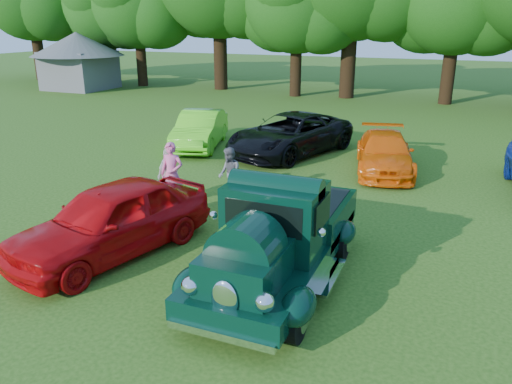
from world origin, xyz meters
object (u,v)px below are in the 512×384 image
at_px(red_convertible, 112,219).
at_px(gazebo, 78,54).
at_px(back_car_black, 290,134).
at_px(spectator_white, 168,174).
at_px(spectator_pink, 172,174).
at_px(back_car_lime, 200,130).
at_px(spectator_grey, 229,174).
at_px(hero_pickup, 280,238).
at_px(back_car_orange, 385,153).

bearing_deg(red_convertible, gazebo, 147.44).
relative_size(back_car_black, spectator_white, 3.62).
distance_m(red_convertible, spectator_white, 3.37).
xyz_separation_m(spectator_pink, gazebo, (-18.55, 17.85, 1.55)).
bearing_deg(back_car_lime, spectator_grey, -69.87).
bearing_deg(spectator_pink, gazebo, 125.80).
relative_size(red_convertible, spectator_pink, 2.66).
bearing_deg(hero_pickup, back_car_lime, 126.54).
relative_size(back_car_orange, spectator_grey, 2.87).
distance_m(red_convertible, back_car_black, 9.33).
height_order(red_convertible, spectator_pink, spectator_pink).
xyz_separation_m(back_car_black, spectator_white, (-1.46, -6.00, -0.00)).
bearing_deg(spectator_pink, hero_pickup, -44.95).
xyz_separation_m(back_car_lime, back_car_black, (3.56, 0.36, 0.04)).
bearing_deg(hero_pickup, gazebo, 137.59).
bearing_deg(hero_pickup, spectator_white, 144.96).
bearing_deg(back_car_lime, hero_pickup, -69.38).
height_order(back_car_lime, back_car_black, back_car_black).
bearing_deg(red_convertible, back_car_black, 100.47).
bearing_deg(spectator_white, spectator_grey, -64.03).
distance_m(back_car_orange, spectator_grey, 5.66).
relative_size(back_car_lime, spectator_grey, 2.86).
relative_size(red_convertible, spectator_white, 3.07).
relative_size(hero_pickup, back_car_lime, 1.21).
height_order(hero_pickup, back_car_black, hero_pickup).
relative_size(spectator_pink, gazebo, 0.27).
distance_m(back_car_lime, spectator_pink, 6.32).
bearing_deg(spectator_pink, spectator_white, 128.99).
height_order(back_car_lime, spectator_pink, spectator_pink).
bearing_deg(back_car_black, hero_pickup, -53.33).
height_order(hero_pickup, spectator_white, hero_pickup).
relative_size(back_car_black, back_car_orange, 1.25).
xyz_separation_m(hero_pickup, red_convertible, (-3.64, -0.27, -0.10)).
bearing_deg(back_car_lime, back_car_black, -10.13).
relative_size(back_car_black, spectator_pink, 3.14).
height_order(spectator_pink, spectator_white, spectator_pink).
bearing_deg(back_car_black, red_convertible, -75.69).
bearing_deg(back_car_lime, gazebo, 127.56).
bearing_deg(back_car_lime, spectator_white, -85.51).
bearing_deg(back_car_black, back_car_orange, 5.02).
distance_m(hero_pickup, spectator_white, 5.29).
xyz_separation_m(hero_pickup, back_car_lime, (-6.42, 8.67, -0.17)).
xyz_separation_m(spectator_grey, spectator_white, (-1.55, -0.63, -0.00)).
height_order(red_convertible, back_car_orange, red_convertible).
distance_m(spectator_grey, spectator_white, 1.67).
bearing_deg(back_car_black, back_car_lime, -155.13).
xyz_separation_m(hero_pickup, back_car_black, (-2.86, 9.03, -0.12)).
xyz_separation_m(back_car_black, back_car_orange, (3.55, -0.89, -0.12)).
distance_m(red_convertible, spectator_grey, 4.03).
distance_m(red_convertible, back_car_orange, 9.46).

